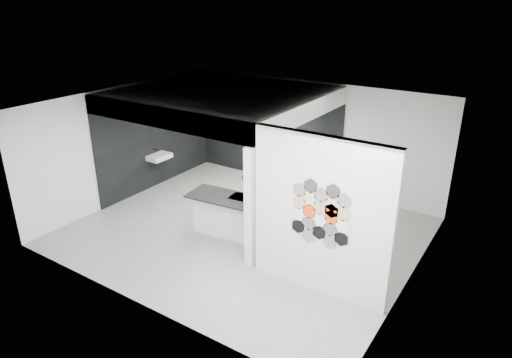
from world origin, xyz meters
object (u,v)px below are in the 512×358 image
object	(u,v)px
kitchen_island	(230,214)
kettle	(298,135)
bottle_dark	(264,129)
partition_panel	(321,217)
wall_basin	(159,157)
stockpot	(229,122)
glass_bowl	(313,139)
utensil_cup	(247,127)
glass_vase	(313,139)

from	to	relation	value
kitchen_island	kettle	distance (m)	3.26
kitchen_island	bottle_dark	xyz separation A→B (m)	(-1.13, 3.12, 0.94)
partition_panel	bottle_dark	distance (m)	5.25
wall_basin	stockpot	world-z (taller)	stockpot
partition_panel	stockpot	xyz separation A→B (m)	(-4.73, 3.87, 0.01)
kettle	bottle_dark	xyz separation A→B (m)	(-1.06, 0.00, 0.00)
glass_bowl	utensil_cup	bearing A→B (deg)	180.00
partition_panel	utensil_cup	xyz separation A→B (m)	(-4.12, 3.87, -0.04)
kitchen_island	utensil_cup	size ratio (longest dim) A/B	19.93
utensil_cup	wall_basin	bearing A→B (deg)	-123.16
glass_bowl	wall_basin	bearing A→B (deg)	-148.65
stockpot	partition_panel	bearing A→B (deg)	-39.26
kettle	bottle_dark	world-z (taller)	bottle_dark
kitchen_island	glass_bowl	xyz separation A→B (m)	(0.35, 3.12, 0.91)
partition_panel	kettle	xyz separation A→B (m)	(-2.50, 3.87, -0.00)
bottle_dark	utensil_cup	bearing A→B (deg)	180.00
wall_basin	stockpot	distance (m)	2.26
wall_basin	glass_bowl	distance (m)	4.00
bottle_dark	partition_panel	bearing A→B (deg)	-47.37
glass_vase	utensil_cup	size ratio (longest dim) A/B	1.43
wall_basin	kettle	xyz separation A→B (m)	(2.97, 2.07, 0.55)
kitchen_island	bottle_dark	size ratio (longest dim) A/B	10.90
kettle	partition_panel	bearing A→B (deg)	-52.44
partition_panel	stockpot	size ratio (longest dim) A/B	12.11
wall_basin	bottle_dark	xyz separation A→B (m)	(1.91, 2.07, 0.55)
partition_panel	bottle_dark	size ratio (longest dim) A/B	17.36
wall_basin	bottle_dark	distance (m)	2.86
partition_panel	utensil_cup	distance (m)	5.65
kettle	bottle_dark	distance (m)	1.06
kettle	glass_bowl	distance (m)	0.42
partition_panel	glass_vase	distance (m)	4.39
stockpot	glass_bowl	distance (m)	2.65
kitchen_island	kettle	bearing A→B (deg)	85.76
stockpot	kettle	xyz separation A→B (m)	(2.23, 0.00, -0.02)
wall_basin	kettle	world-z (taller)	kettle
stockpot	bottle_dark	size ratio (longest dim) A/B	1.43
bottle_dark	utensil_cup	size ratio (longest dim) A/B	1.83
utensil_cup	kettle	bearing A→B (deg)	0.00
kitchen_island	utensil_cup	bearing A→B (deg)	112.88
partition_panel	bottle_dark	world-z (taller)	partition_panel
partition_panel	glass_bowl	distance (m)	4.39
stockpot	kettle	size ratio (longest dim) A/B	1.28
kitchen_island	glass_vase	size ratio (longest dim) A/B	13.91
glass_vase	bottle_dark	xyz separation A→B (m)	(-1.48, 0.00, 0.02)
wall_basin	bottle_dark	bearing A→B (deg)	47.28
kitchen_island	utensil_cup	xyz separation A→B (m)	(-1.69, 3.12, 0.90)
utensil_cup	glass_vase	bearing A→B (deg)	0.00
glass_vase	stockpot	bearing A→B (deg)	180.00
bottle_dark	stockpot	bearing A→B (deg)	180.00
partition_panel	glass_bowl	size ratio (longest dim) A/B	19.10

